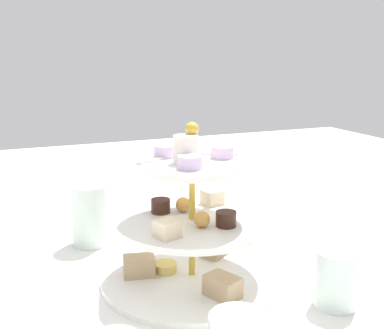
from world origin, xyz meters
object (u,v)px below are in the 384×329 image
water_glass_tall_right (90,215)px  water_glass_mid_back (336,278)px  tiered_serving_stand (192,233)px  butter_knife_left (258,223)px

water_glass_tall_right → water_glass_mid_back: size_ratio=1.39×
tiered_serving_stand → water_glass_tall_right: bearing=-60.4°
butter_knife_left → water_glass_tall_right: bearing=57.2°
tiered_serving_stand → butter_knife_left: size_ratio=1.66×
tiered_serving_stand → water_glass_tall_right: tiered_serving_stand is taller
butter_knife_left → water_glass_mid_back: 0.34m
water_glass_tall_right → butter_knife_left: 0.34m
water_glass_tall_right → butter_knife_left: water_glass_tall_right is taller
butter_knife_left → water_glass_mid_back: (0.07, 0.33, 0.04)m
tiered_serving_stand → water_glass_mid_back: (-0.16, 0.15, -0.04)m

